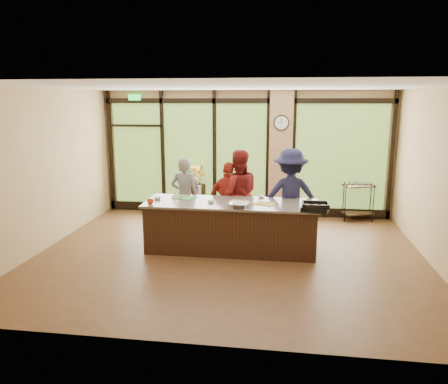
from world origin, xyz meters
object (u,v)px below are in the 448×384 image
(cook_left, at_px, (185,196))
(roasting_pan, at_px, (315,209))
(island_base, at_px, (231,227))
(cook_right, at_px, (290,196))
(flower_stand, at_px, (195,199))
(bar_cart, at_px, (358,197))

(cook_left, distance_m, roasting_pan, 2.88)
(island_base, xyz_separation_m, cook_left, (-1.08, 0.83, 0.38))
(cook_right, bearing_deg, cook_left, -10.47)
(island_base, relative_size, cook_right, 1.67)
(flower_stand, bearing_deg, cook_left, -66.12)
(cook_right, distance_m, bar_cart, 2.40)
(island_base, xyz_separation_m, flower_stand, (-1.20, 2.45, -0.06))
(roasting_pan, bearing_deg, flower_stand, 145.84)
(bar_cart, bearing_deg, cook_right, -154.03)
(bar_cart, bearing_deg, cook_left, -178.39)
(flower_stand, bearing_deg, island_base, -44.39)
(roasting_pan, distance_m, bar_cart, 3.15)
(cook_left, distance_m, bar_cart, 4.10)
(cook_left, bearing_deg, flower_stand, -81.99)
(island_base, height_order, flower_stand, island_base)
(cook_right, xyz_separation_m, roasting_pan, (0.42, -1.14, 0.03))
(island_base, height_order, bar_cart, bar_cart)
(roasting_pan, height_order, flower_stand, roasting_pan)
(cook_right, height_order, roasting_pan, cook_right)
(island_base, relative_size, bar_cart, 3.32)
(island_base, distance_m, roasting_pan, 1.65)
(island_base, xyz_separation_m, bar_cart, (2.68, 2.45, 0.12))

